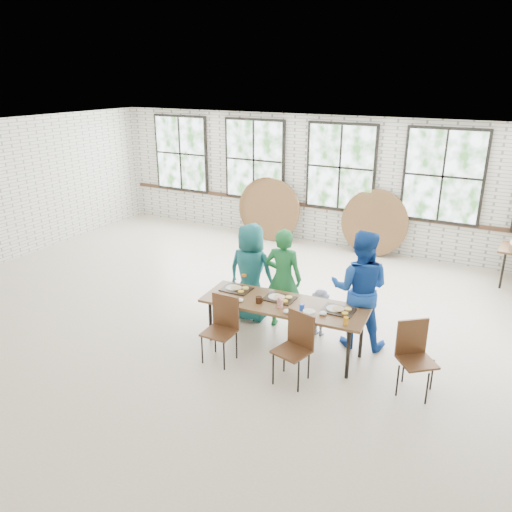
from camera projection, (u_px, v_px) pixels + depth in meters
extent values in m
plane|color=beige|center=(245.00, 323.00, 8.17)|extent=(12.00, 12.00, 0.00)
plane|color=white|center=(243.00, 137.00, 7.14)|extent=(12.00, 12.00, 0.00)
plane|color=silver|center=(340.00, 183.00, 11.38)|extent=(12.00, 0.00, 12.00)
cube|color=#422819|center=(339.00, 209.00, 11.56)|extent=(11.80, 0.05, 0.08)
cube|color=black|center=(181.00, 153.00, 13.15)|extent=(1.62, 0.05, 1.97)
cube|color=white|center=(180.00, 154.00, 13.12)|extent=(1.50, 0.01, 1.85)
cube|color=black|center=(254.00, 160.00, 12.18)|extent=(1.62, 0.05, 1.97)
cube|color=white|center=(254.00, 160.00, 12.15)|extent=(1.50, 0.01, 1.85)
cube|color=black|center=(341.00, 167.00, 11.20)|extent=(1.62, 0.05, 1.97)
cube|color=white|center=(340.00, 167.00, 11.18)|extent=(1.50, 0.01, 1.85)
cube|color=black|center=(443.00, 176.00, 10.23)|extent=(1.62, 0.05, 1.97)
cube|color=white|center=(443.00, 176.00, 10.20)|extent=(1.50, 0.01, 1.85)
cube|color=brown|center=(284.00, 304.00, 7.19)|extent=(2.45, 0.97, 0.04)
cylinder|color=black|center=(210.00, 320.00, 7.54)|extent=(0.05, 0.05, 0.70)
cylinder|color=black|center=(231.00, 304.00, 8.04)|extent=(0.05, 0.05, 0.70)
cylinder|color=black|center=(348.00, 355.00, 6.59)|extent=(0.05, 0.05, 0.70)
cylinder|color=black|center=(361.00, 335.00, 7.09)|extent=(0.05, 0.05, 0.70)
cube|color=#51301B|center=(219.00, 333.00, 6.96)|extent=(0.43, 0.41, 0.03)
cube|color=#51301B|center=(226.00, 311.00, 7.03)|extent=(0.42, 0.04, 0.50)
cylinder|color=black|center=(202.00, 349.00, 6.98)|extent=(0.02, 0.02, 0.44)
cylinder|color=black|center=(215.00, 339.00, 7.26)|extent=(0.02, 0.02, 0.44)
cylinder|color=black|center=(224.00, 356.00, 6.82)|extent=(0.02, 0.02, 0.44)
cylinder|color=black|center=(237.00, 345.00, 7.10)|extent=(0.02, 0.02, 0.44)
cube|color=#51301B|center=(291.00, 352.00, 6.48)|extent=(0.51, 0.49, 0.03)
cube|color=#51301B|center=(301.00, 329.00, 6.53)|extent=(0.41, 0.13, 0.50)
cylinder|color=black|center=(273.00, 370.00, 6.50)|extent=(0.02, 0.02, 0.44)
cylinder|color=black|center=(284.00, 357.00, 6.78)|extent=(0.02, 0.02, 0.44)
cylinder|color=black|center=(298.00, 377.00, 6.34)|extent=(0.02, 0.02, 0.44)
cylinder|color=black|center=(309.00, 364.00, 6.62)|extent=(0.02, 0.02, 0.44)
cube|color=#51301B|center=(417.00, 362.00, 6.25)|extent=(0.58, 0.58, 0.03)
cube|color=#51301B|center=(412.00, 337.00, 6.34)|extent=(0.34, 0.29, 0.50)
cylinder|color=black|center=(398.00, 381.00, 6.27)|extent=(0.02, 0.02, 0.44)
cylinder|color=black|center=(404.00, 367.00, 6.55)|extent=(0.02, 0.02, 0.44)
cylinder|color=black|center=(427.00, 389.00, 6.11)|extent=(0.02, 0.02, 0.44)
cylinder|color=black|center=(432.00, 375.00, 6.39)|extent=(0.02, 0.02, 0.44)
imported|color=#1B5A68|center=(251.00, 272.00, 8.09)|extent=(0.81, 0.54, 1.64)
imported|color=#1C6B32|center=(283.00, 279.00, 7.83)|extent=(0.65, 0.47, 1.64)
imported|color=#162146|center=(320.00, 312.00, 7.70)|extent=(0.52, 0.34, 0.76)
imported|color=#16449F|center=(360.00, 289.00, 7.26)|extent=(0.97, 0.81, 1.79)
cylinder|color=black|center=(502.00, 271.00, 9.40)|extent=(0.04, 0.04, 0.70)
cylinder|color=black|center=(504.00, 262.00, 9.86)|extent=(0.04, 0.04, 0.70)
cube|color=black|center=(236.00, 289.00, 7.62)|extent=(0.44, 0.33, 0.02)
cube|color=black|center=(279.00, 299.00, 7.31)|extent=(0.44, 0.33, 0.02)
cube|color=black|center=(338.00, 310.00, 6.94)|extent=(0.44, 0.33, 0.02)
cylinder|color=black|center=(259.00, 300.00, 7.17)|extent=(0.09, 0.09, 0.09)
cube|color=red|center=(280.00, 304.00, 7.03)|extent=(0.06, 0.06, 0.11)
cylinder|color=blue|center=(302.00, 307.00, 6.94)|extent=(0.07, 0.07, 0.10)
cylinder|color=orange|center=(346.00, 321.00, 6.54)|extent=(0.07, 0.07, 0.11)
cylinder|color=white|center=(309.00, 314.00, 6.74)|extent=(0.17, 0.17, 0.10)
ellipsoid|color=white|center=(239.00, 300.00, 7.22)|extent=(0.11, 0.11, 0.05)
ellipsoid|color=white|center=(287.00, 311.00, 6.88)|extent=(0.11, 0.11, 0.05)
ellipsoid|color=white|center=(323.00, 313.00, 6.83)|extent=(0.11, 0.11, 0.05)
cylinder|color=brown|center=(266.00, 208.00, 12.27)|extent=(1.50, 0.30, 1.49)
cylinder|color=brown|center=(271.00, 210.00, 12.10)|extent=(1.50, 0.31, 1.48)
cylinder|color=brown|center=(374.00, 223.00, 11.08)|extent=(1.50, 0.34, 1.48)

